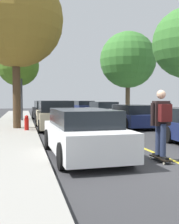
% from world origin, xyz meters
% --- Properties ---
extents(center_line, '(0.12, 39.20, 0.01)m').
position_xyz_m(center_line, '(0.00, 4.00, 0.00)').
color(center_line, gold).
rests_on(center_line, ground).
extents(parked_car_left_nearest, '(1.94, 4.18, 1.33)m').
position_xyz_m(parked_car_left_nearest, '(-2.19, 1.41, 0.67)').
color(parked_car_left_nearest, white).
rests_on(parked_car_left_nearest, ground).
extents(parked_car_left_near, '(1.95, 4.61, 1.52)m').
position_xyz_m(parked_car_left_near, '(-2.19, 8.58, 0.73)').
color(parked_car_left_near, '#BCAD89').
rests_on(parked_car_left_near, ground).
extents(parked_car_left_far, '(2.00, 4.49, 1.45)m').
position_xyz_m(parked_car_left_far, '(-2.19, 14.28, 0.72)').
color(parked_car_left_far, black).
rests_on(parked_car_left_far, ground).
extents(parked_car_right_near, '(2.04, 4.61, 1.28)m').
position_xyz_m(parked_car_right_near, '(2.19, 8.50, 0.64)').
color(parked_car_right_near, navy).
rests_on(parked_car_right_near, ground).
extents(parked_car_right_far, '(1.98, 4.23, 1.37)m').
position_xyz_m(parked_car_right_far, '(2.19, 14.61, 0.67)').
color(parked_car_right_far, '#B7B7BC').
rests_on(parked_car_right_far, ground).
extents(parked_car_right_farthest, '(1.99, 4.22, 1.38)m').
position_xyz_m(parked_car_right_farthest, '(2.19, 21.67, 0.68)').
color(parked_car_right_farthest, navy).
rests_on(parked_car_right_farthest, ground).
extents(street_tree_left_nearest, '(4.74, 4.74, 7.79)m').
position_xyz_m(street_tree_left_nearest, '(-4.15, 8.25, 5.54)').
color(street_tree_left_nearest, '#4C3823').
rests_on(street_tree_left_nearest, sidewalk_left).
extents(street_tree_left_near, '(2.93, 2.93, 5.30)m').
position_xyz_m(street_tree_left_near, '(-4.15, 14.30, 3.94)').
color(street_tree_left_near, brown).
rests_on(street_tree_left_near, sidewalk_left).
extents(street_tree_right_near, '(4.37, 4.37, 6.67)m').
position_xyz_m(street_tree_right_near, '(4.15, 14.40, 4.62)').
color(street_tree_right_near, brown).
rests_on(street_tree_right_near, sidewalk_right).
extents(fire_hydrant, '(0.20, 0.20, 0.70)m').
position_xyz_m(fire_hydrant, '(-3.69, 7.19, 0.49)').
color(fire_hydrant, '#B2140F').
rests_on(fire_hydrant, sidewalk_left).
extents(streetlamp, '(0.36, 0.24, 6.07)m').
position_xyz_m(streetlamp, '(-3.94, 13.32, 3.58)').
color(streetlamp, '#38383D').
rests_on(streetlamp, sidewalk_left).
extents(skateboard, '(0.25, 0.85, 0.10)m').
position_xyz_m(skateboard, '(-0.37, 0.30, 0.09)').
color(skateboard, black).
rests_on(skateboard, ground).
extents(skateboarder, '(0.58, 0.70, 1.75)m').
position_xyz_m(skateboarder, '(-0.37, 0.27, 1.10)').
color(skateboarder, black).
rests_on(skateboarder, skateboard).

